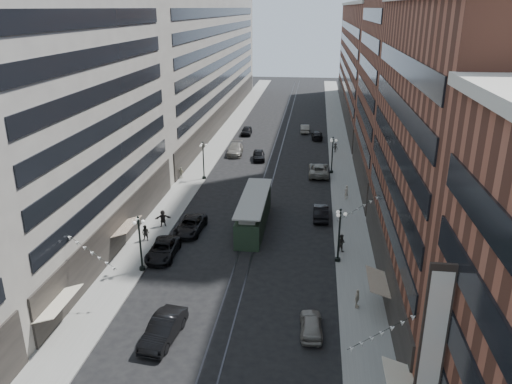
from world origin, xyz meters
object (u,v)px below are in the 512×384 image
at_px(streetcar, 254,213).
at_px(car_8, 235,149).
at_px(pedestrian_2, 146,233).
at_px(pedestrian_6, 181,173).
at_px(car_13, 259,155).
at_px(pedestrian_8, 346,192).
at_px(lamppost_sw_mid, 203,159).
at_px(lamppost_se_far, 339,234).
at_px(car_11, 319,170).
at_px(car_4, 311,325).
at_px(car_10, 321,212).
at_px(car_5, 163,329).
at_px(car_14, 305,128).
at_px(lamppost_se_mid, 332,154).
at_px(car_9, 247,131).
at_px(pedestrian_9, 335,148).
at_px(pedestrian_4, 357,299).
at_px(car_12, 317,135).
at_px(car_2, 163,250).
at_px(pedestrian_5, 163,218).
at_px(pedestrian_7, 341,243).
at_px(lamppost_sw_far, 140,242).
at_px(car_7, 190,225).

relative_size(streetcar, car_8, 2.12).
height_order(pedestrian_2, pedestrian_6, pedestrian_2).
relative_size(car_13, pedestrian_8, 2.59).
height_order(lamppost_sw_mid, lamppost_se_far, same).
xyz_separation_m(streetcar, pedestrian_2, (-10.89, -5.41, -0.62)).
distance_m(lamppost_se_far, car_11, 27.13).
height_order(car_4, pedestrian_2, pedestrian_2).
height_order(lamppost_se_far, car_8, lamppost_se_far).
height_order(car_10, car_11, car_11).
relative_size(lamppost_se_far, car_5, 1.02).
distance_m(lamppost_sw_mid, car_8, 13.99).
bearing_deg(car_14, lamppost_se_mid, 97.51).
bearing_deg(lamppost_se_mid, pedestrian_6, -166.49).
height_order(car_4, car_9, car_9).
distance_m(lamppost_se_far, pedestrian_9, 39.54).
xyz_separation_m(lamppost_se_mid, car_14, (-4.70, 25.96, -2.30)).
relative_size(pedestrian_4, car_13, 0.36).
height_order(lamppost_se_mid, pedestrian_9, lamppost_se_mid).
relative_size(pedestrian_4, car_8, 0.27).
height_order(pedestrian_2, car_14, pedestrian_2).
relative_size(car_11, pedestrian_6, 3.76).
bearing_deg(pedestrian_2, car_9, 91.93).
height_order(pedestrian_4, car_12, pedestrian_4).
bearing_deg(pedestrian_2, car_4, -31.13).
height_order(car_2, pedestrian_2, pedestrian_2).
relative_size(lamppost_se_mid, car_11, 0.87).
height_order(lamppost_se_far, pedestrian_5, lamppost_se_far).
height_order(car_8, pedestrian_8, pedestrian_8).
xyz_separation_m(car_9, car_14, (11.30, 3.23, -0.01)).
xyz_separation_m(car_4, car_9, (-13.60, 62.37, 0.09)).
xyz_separation_m(streetcar, pedestrian_5, (-10.17, -1.52, -0.53)).
height_order(car_10, pedestrian_7, pedestrian_7).
relative_size(car_4, pedestrian_2, 2.38).
bearing_deg(pedestrian_2, car_10, 31.64).
height_order(car_8, pedestrian_9, car_8).
bearing_deg(car_5, car_14, 89.89).
xyz_separation_m(pedestrian_2, car_12, (17.81, 46.88, -0.31)).
bearing_deg(car_14, lamppost_sw_far, 73.95).
relative_size(lamppost_se_mid, car_7, 0.96).
relative_size(car_2, car_14, 1.17).
xyz_separation_m(car_7, car_12, (13.72, 43.84, -0.08)).
bearing_deg(pedestrian_9, car_2, -91.00).
relative_size(lamppost_se_far, pedestrian_2, 3.13).
relative_size(pedestrian_4, pedestrian_9, 1.07).
bearing_deg(car_10, car_11, -89.89).
distance_m(lamppost_se_mid, pedestrian_6, 22.42).
height_order(pedestrian_2, pedestrian_4, pedestrian_2).
bearing_deg(car_14, car_13, 68.17).
bearing_deg(lamppost_se_mid, streetcar, -114.20).
bearing_deg(car_8, pedestrian_4, -72.93).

